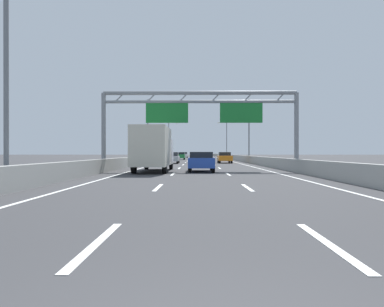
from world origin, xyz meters
The scene contains 54 objects.
ground_plane centered at (0.00, 100.00, 0.00)m, with size 260.00×260.00×0.00m, color #38383A.
lane_dash_left_0 centered at (-1.80, 3.50, 0.01)m, with size 0.16×3.00×0.01m, color white.
lane_dash_left_1 centered at (-1.80, 12.50, 0.01)m, with size 0.16×3.00×0.01m, color white.
lane_dash_left_2 centered at (-1.80, 21.50, 0.01)m, with size 0.16×3.00×0.01m, color white.
lane_dash_left_3 centered at (-1.80, 30.50, 0.01)m, with size 0.16×3.00×0.01m, color white.
lane_dash_left_4 centered at (-1.80, 39.50, 0.01)m, with size 0.16×3.00×0.01m, color white.
lane_dash_left_5 centered at (-1.80, 48.50, 0.01)m, with size 0.16×3.00×0.01m, color white.
lane_dash_left_6 centered at (-1.80, 57.50, 0.01)m, with size 0.16×3.00×0.01m, color white.
lane_dash_left_7 centered at (-1.80, 66.50, 0.01)m, with size 0.16×3.00×0.01m, color white.
lane_dash_left_8 centered at (-1.80, 75.50, 0.01)m, with size 0.16×3.00×0.01m, color white.
lane_dash_left_9 centered at (-1.80, 84.50, 0.01)m, with size 0.16×3.00×0.01m, color white.
lane_dash_left_10 centered at (-1.80, 93.50, 0.01)m, with size 0.16×3.00×0.01m, color white.
lane_dash_left_11 centered at (-1.80, 102.50, 0.01)m, with size 0.16×3.00×0.01m, color white.
lane_dash_left_12 centered at (-1.80, 111.50, 0.01)m, with size 0.16×3.00×0.01m, color white.
lane_dash_left_13 centered at (-1.80, 120.50, 0.01)m, with size 0.16×3.00×0.01m, color white.
lane_dash_left_14 centered at (-1.80, 129.50, 0.01)m, with size 0.16×3.00×0.01m, color white.
lane_dash_left_15 centered at (-1.80, 138.50, 0.01)m, with size 0.16×3.00×0.01m, color white.
lane_dash_left_16 centered at (-1.80, 147.50, 0.01)m, with size 0.16×3.00×0.01m, color white.
lane_dash_left_17 centered at (-1.80, 156.50, 0.01)m, with size 0.16×3.00×0.01m, color white.
lane_dash_right_0 centered at (1.80, 3.50, 0.01)m, with size 0.16×3.00×0.01m, color white.
lane_dash_right_1 centered at (1.80, 12.50, 0.01)m, with size 0.16×3.00×0.01m, color white.
lane_dash_right_2 centered at (1.80, 21.50, 0.01)m, with size 0.16×3.00×0.01m, color white.
lane_dash_right_3 centered at (1.80, 30.50, 0.01)m, with size 0.16×3.00×0.01m, color white.
lane_dash_right_4 centered at (1.80, 39.50, 0.01)m, with size 0.16×3.00×0.01m, color white.
lane_dash_right_5 centered at (1.80, 48.50, 0.01)m, with size 0.16×3.00×0.01m, color white.
lane_dash_right_6 centered at (1.80, 57.50, 0.01)m, with size 0.16×3.00×0.01m, color white.
lane_dash_right_7 centered at (1.80, 66.50, 0.01)m, with size 0.16×3.00×0.01m, color white.
lane_dash_right_8 centered at (1.80, 75.50, 0.01)m, with size 0.16×3.00×0.01m, color white.
lane_dash_right_9 centered at (1.80, 84.50, 0.01)m, with size 0.16×3.00×0.01m, color white.
lane_dash_right_10 centered at (1.80, 93.50, 0.01)m, with size 0.16×3.00×0.01m, color white.
lane_dash_right_11 centered at (1.80, 102.50, 0.01)m, with size 0.16×3.00×0.01m, color white.
lane_dash_right_12 centered at (1.80, 111.50, 0.01)m, with size 0.16×3.00×0.01m, color white.
lane_dash_right_13 centered at (1.80, 120.50, 0.01)m, with size 0.16×3.00×0.01m, color white.
lane_dash_right_14 centered at (1.80, 129.50, 0.01)m, with size 0.16×3.00×0.01m, color white.
lane_dash_right_15 centered at (1.80, 138.50, 0.01)m, with size 0.16×3.00×0.01m, color white.
lane_dash_right_16 centered at (1.80, 147.50, 0.01)m, with size 0.16×3.00×0.01m, color white.
lane_dash_right_17 centered at (1.80, 156.50, 0.01)m, with size 0.16×3.00×0.01m, color white.
edge_line_left centered at (-5.25, 88.00, 0.01)m, with size 0.16×176.00×0.01m, color white.
edge_line_right centered at (5.25, 88.00, 0.01)m, with size 0.16×176.00×0.01m, color white.
barrier_left centered at (-6.90, 110.00, 0.47)m, with size 0.45×220.00×0.95m.
barrier_right centered at (6.90, 110.00, 0.47)m, with size 0.45×220.00×0.95m.
sign_gantry centered at (0.08, 27.06, 4.80)m, with size 15.85×0.36×6.36m.
streetlamp_left_near centered at (-7.47, 11.98, 5.40)m, with size 2.58×0.28×9.50m.
streetlamp_left_mid centered at (-7.47, 53.24, 5.40)m, with size 2.58×0.28×9.50m.
streetlamp_right_mid centered at (7.47, 53.24, 5.40)m, with size 2.58×0.28×9.50m.
streetlamp_left_far centered at (-7.47, 94.51, 5.40)m, with size 2.58×0.28×9.50m.
streetlamp_right_far centered at (7.47, 94.51, 5.40)m, with size 2.58×0.28×9.50m.
yellow_car centered at (0.15, 138.80, 0.80)m, with size 1.83×4.51×1.56m.
white_car centered at (-3.63, 95.96, 0.76)m, with size 1.84×4.17×1.50m.
green_car centered at (-3.50, 69.19, 0.76)m, with size 1.88×4.21×1.47m.
blue_car centered at (0.09, 24.95, 0.76)m, with size 1.88×4.32×1.46m.
orange_car centered at (3.52, 46.82, 0.75)m, with size 1.76×4.45×1.46m.
silver_car centered at (-3.43, 45.06, 0.75)m, with size 1.75×4.37×1.45m.
box_truck centered at (-3.43, 24.78, 1.74)m, with size 2.35×8.47×3.21m.
Camera 1 is at (-0.24, -2.18, 1.42)m, focal length 34.10 mm.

